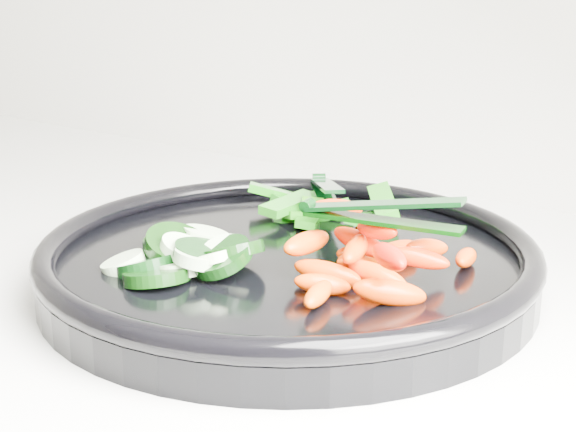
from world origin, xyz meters
The scene contains 6 objects.
veggie_tray centered at (0.67, 1.68, 0.95)m, with size 0.42×0.42×0.04m.
cucumber_pile centered at (0.62, 1.62, 0.96)m, with size 0.13×0.12×0.04m.
carrot_pile centered at (0.74, 1.67, 0.97)m, with size 0.13×0.16×0.05m.
pepper_pile centered at (0.63, 1.77, 0.96)m, with size 0.14×0.12×0.04m.
tong_carrot centered at (0.75, 1.67, 1.00)m, with size 0.11×0.04×0.02m.
tong_pepper centered at (0.64, 1.77, 0.98)m, with size 0.09×0.09×0.02m.
Camera 1 is at (1.02, 1.22, 1.16)m, focal length 50.00 mm.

